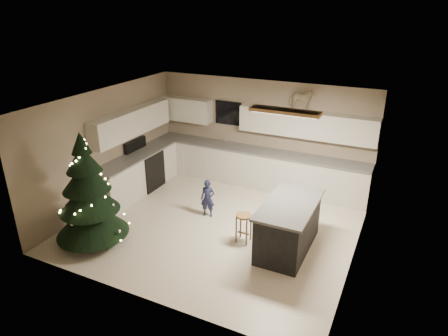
{
  "coord_description": "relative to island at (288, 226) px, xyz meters",
  "views": [
    {
      "loc": [
        3.27,
        -6.46,
        4.31
      ],
      "look_at": [
        0.0,
        0.35,
        1.15
      ],
      "focal_mm": 32.0,
      "sensor_mm": 36.0,
      "label": 1
    }
  ],
  "objects": [
    {
      "name": "island",
      "position": [
        0.0,
        0.0,
        0.0
      ],
      "size": [
        0.9,
        1.7,
        0.95
      ],
      "color": "black",
      "rests_on": "ground_plane"
    },
    {
      "name": "ground_plane",
      "position": [
        -1.58,
        0.19,
        -0.48
      ],
      "size": [
        5.5,
        5.5,
        0.0
      ],
      "primitive_type": "plane",
      "color": "beige"
    },
    {
      "name": "rocking_horse",
      "position": [
        -0.6,
        2.51,
        1.78
      ],
      "size": [
        0.6,
        0.32,
        0.5
      ],
      "rotation": [
        0.0,
        0.0,
        1.67
      ],
      "color": "brown",
      "rests_on": "cabinetry"
    },
    {
      "name": "toddler",
      "position": [
        -1.92,
        0.44,
        -0.06
      ],
      "size": [
        0.34,
        0.27,
        0.83
      ],
      "primitive_type": "imported",
      "rotation": [
        0.0,
        0.0,
        0.25
      ],
      "color": "#121437",
      "rests_on": "ground_plane"
    },
    {
      "name": "room_shell",
      "position": [
        -1.55,
        0.19,
        1.27
      ],
      "size": [
        5.52,
        5.02,
        2.61
      ],
      "color": "tan",
      "rests_on": "ground_plane"
    },
    {
      "name": "cabinetry",
      "position": [
        -2.49,
        1.84,
        0.28
      ],
      "size": [
        5.5,
        3.2,
        2.0
      ],
      "color": "silver",
      "rests_on": "ground_plane"
    },
    {
      "name": "christmas_tree",
      "position": [
        -3.43,
        -1.41,
        0.44
      ],
      "size": [
        1.39,
        1.35,
        2.23
      ],
      "rotation": [
        0.0,
        0.0,
        0.26
      ],
      "color": "#3F2816",
      "rests_on": "ground_plane"
    },
    {
      "name": "bar_stool",
      "position": [
        -0.83,
        -0.14,
        -0.04
      ],
      "size": [
        0.3,
        0.3,
        0.58
      ],
      "rotation": [
        0.0,
        0.0,
        0.26
      ],
      "color": "brown",
      "rests_on": "ground_plane"
    }
  ]
}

